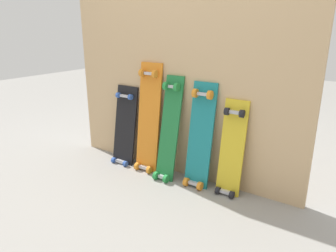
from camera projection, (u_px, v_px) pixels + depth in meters
name	position (u px, v px, depth m)	size (l,w,h in m)	color
ground_plane	(173.00, 173.00, 2.72)	(12.00, 12.00, 0.00)	gray
plywood_wall_panel	(178.00, 72.00, 2.51)	(2.13, 0.04, 1.73)	tan
skateboard_black	(125.00, 129.00, 2.87)	(0.23, 0.19, 0.78)	black
skateboard_orange	(148.00, 122.00, 2.69)	(0.22, 0.19, 0.99)	orange
skateboard_green	(168.00, 133.00, 2.56)	(0.16, 0.25, 0.91)	#1E7238
skateboard_teal	(200.00, 140.00, 2.43)	(0.20, 0.20, 0.88)	#197A7F
skateboard_yellow	(231.00, 153.00, 2.32)	(0.18, 0.17, 0.78)	gold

